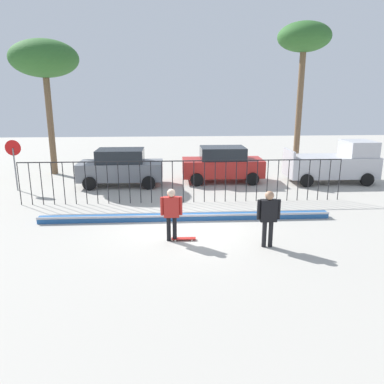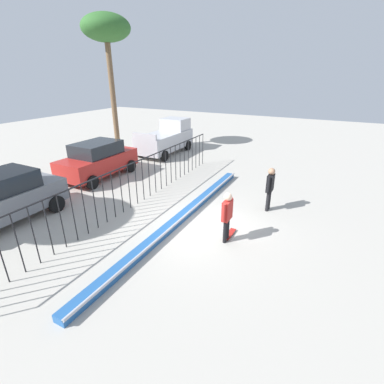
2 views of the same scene
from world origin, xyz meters
TOP-DOWN VIEW (x-y plane):
  - ground_plane at (0.00, 0.00)m, footprint 60.00×60.00m
  - bowl_coping_ledge at (0.00, 1.03)m, footprint 11.00×0.40m
  - perimeter_fence at (-0.00, 3.43)m, footprint 14.04×0.04m
  - skateboarder at (-0.54, -1.01)m, footprint 0.71×0.26m
  - skateboard at (-0.16, -1.02)m, footprint 0.80×0.20m
  - camera_operator at (2.43, -1.70)m, footprint 0.73×0.27m
  - parked_car_gray at (-3.11, 6.81)m, footprint 4.30×2.12m
  - parked_car_red at (2.28, 7.35)m, footprint 4.30×2.12m
  - pickup_truck at (8.27, 6.82)m, footprint 4.70×2.12m
  - stop_sign at (-8.16, 6.06)m, footprint 0.76×0.07m
  - palm_tree_tall at (7.39, 10.51)m, footprint 3.11×3.11m
  - palm_tree_short at (-7.48, 10.02)m, footprint 3.77×3.77m

SIDE VIEW (x-z plane):
  - ground_plane at x=0.00m, z-range 0.00..0.00m
  - skateboard at x=-0.16m, z-range 0.02..0.10m
  - bowl_coping_ledge at x=0.00m, z-range -0.01..0.25m
  - parked_car_gray at x=-3.11m, z-range 0.02..1.92m
  - parked_car_red at x=2.28m, z-range 0.02..1.92m
  - pickup_truck at x=8.27m, z-range -0.08..2.16m
  - skateboarder at x=-0.54m, z-range 0.17..1.92m
  - camera_operator at x=2.43m, z-range 0.18..1.99m
  - perimeter_fence at x=0.00m, z-range 0.21..2.08m
  - stop_sign at x=-8.16m, z-range 0.37..2.87m
  - palm_tree_short at x=-7.48m, z-range 2.67..10.28m
  - palm_tree_tall at x=7.39m, z-range 3.28..12.02m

